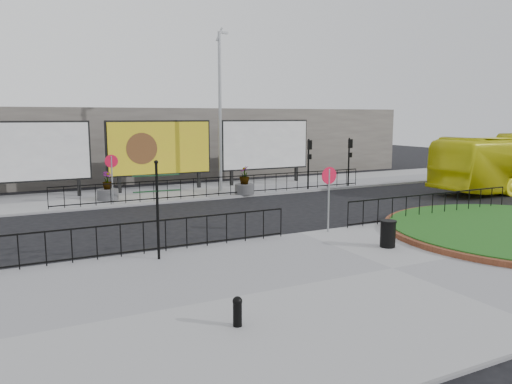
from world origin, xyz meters
TOP-DOWN VIEW (x-y plane):
  - ground at (0.00, 0.00)m, footprint 90.00×90.00m
  - pavement_near at (0.00, -5.00)m, footprint 30.00×10.00m
  - pavement_far at (0.00, 12.00)m, footprint 44.00×6.00m
  - railing_near_left at (-6.00, -0.30)m, footprint 10.00×0.10m
  - railing_near_right at (6.50, -0.30)m, footprint 9.00×0.10m
  - railing_far at (1.00, 9.30)m, footprint 18.00×0.10m
  - speed_sign_far at (-5.00, 9.40)m, footprint 0.64×0.07m
  - speed_sign_near at (1.00, -0.40)m, footprint 0.64×0.07m
  - billboard_left at (-8.50, 12.97)m, footprint 6.20×0.31m
  - billboard_mid at (-1.50, 12.97)m, footprint 6.20×0.31m
  - billboard_right at (5.50, 12.97)m, footprint 6.20×0.31m
  - lamp_post at (1.51, 11.00)m, footprint 0.74×0.18m
  - signal_pole_a at (6.50, 9.34)m, footprint 0.22×0.26m
  - signal_pole_b at (9.50, 9.34)m, footprint 0.22×0.26m
  - building_backdrop at (0.00, 22.00)m, footprint 40.00×10.00m
  - fingerpost_sign at (-5.72, -1.00)m, footprint 1.43×0.30m
  - bollard at (-5.68, -6.58)m, footprint 0.21×0.21m
  - litter_bin at (1.50, -3.11)m, footprint 0.55×0.55m
  - planter_a at (-4.98, 10.85)m, footprint 1.09×1.09m
  - planter_c at (2.25, 9.40)m, footprint 1.07×1.07m

SIDE VIEW (x-z plane):
  - ground at x=0.00m, z-range 0.00..0.00m
  - pavement_near at x=0.00m, z-range 0.00..0.12m
  - pavement_far at x=0.00m, z-range 0.00..0.12m
  - bollard at x=-5.68m, z-range 0.15..0.79m
  - litter_bin at x=1.50m, z-range 0.12..1.03m
  - planter_a at x=-4.98m, z-range -0.14..1.35m
  - planter_c at x=2.25m, z-range -0.12..1.46m
  - railing_near_left at x=-6.00m, z-range 0.12..1.22m
  - railing_near_right at x=6.50m, z-range 0.12..1.22m
  - railing_far at x=1.00m, z-range 0.12..1.22m
  - speed_sign_far at x=-5.00m, z-range 0.68..3.15m
  - speed_sign_near at x=1.00m, z-range 0.68..3.15m
  - fingerpost_sign at x=-5.72m, z-range 0.43..3.48m
  - signal_pole_a at x=6.50m, z-range 0.60..3.60m
  - signal_pole_b at x=9.50m, z-range 0.60..3.60m
  - building_backdrop at x=0.00m, z-range 0.00..5.00m
  - billboard_left at x=-8.50m, z-range 0.55..4.65m
  - billboard_mid at x=-1.50m, z-range 0.55..4.65m
  - billboard_right at x=5.50m, z-range 0.55..4.65m
  - lamp_post at x=1.51m, z-range 0.21..9.44m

